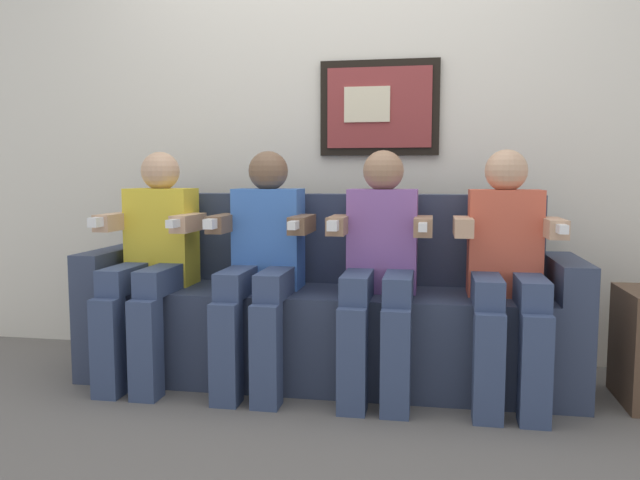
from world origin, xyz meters
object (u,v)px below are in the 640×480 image
Objects in this scene: person_leftmost at (152,256)px; person_left_center at (262,259)px; person_right_center at (380,262)px; person_rightmost at (507,265)px; couch at (326,315)px.

person_left_center is (0.55, 0.00, 0.00)m from person_leftmost.
person_right_center is 1.00× the size of person_rightmost.
person_right_center is (1.10, 0.00, 0.00)m from person_leftmost.
couch is at bearing 31.44° from person_left_center.
couch is 2.12× the size of person_left_center.
person_rightmost is (1.10, 0.00, -0.00)m from person_left_center.
person_leftmost is (-0.83, -0.17, 0.29)m from couch.
person_left_center is at bearing -148.56° from couch.
person_left_center is (-0.28, -0.17, 0.29)m from couch.
person_rightmost is at bearing 0.05° from person_right_center.
person_leftmost is at bearing -168.48° from couch.
couch is 0.89m from person_leftmost.
person_left_center is 0.55m from person_right_center.
person_rightmost is at bearing 0.02° from person_left_center.
person_left_center and person_right_center have the same top height.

